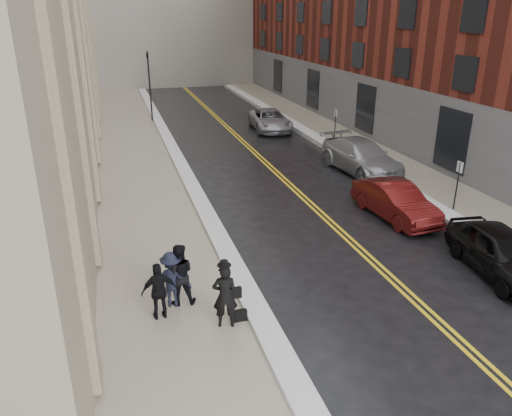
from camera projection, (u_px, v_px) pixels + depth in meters
ground at (380, 369)px, 11.86m from camera, size 160.00×160.00×0.00m
sidewalk_left at (140, 179)px, 24.96m from camera, size 4.00×64.00×0.15m
sidewalk_right at (381, 158)px, 28.45m from camera, size 3.00×64.00×0.15m
lane_stripe_a at (271, 169)px, 26.76m from camera, size 0.12×64.00×0.01m
lane_stripe_b at (275, 169)px, 26.83m from camera, size 0.12×64.00×0.01m
snow_ridge_left at (186, 174)px, 25.53m from camera, size 0.70×60.80×0.26m
snow_ridge_right at (352, 160)px, 27.94m from camera, size 0.85×60.80×0.30m
traffic_signal at (149, 81)px, 36.84m from camera, size 0.18×0.15×5.20m
parking_sign_near at (457, 182)px, 20.55m from camera, size 0.06×0.35×2.23m
parking_sign_far at (335, 123)px, 31.26m from camera, size 0.06×0.35×2.23m
car_black at (501, 252)px, 15.92m from camera, size 2.38×4.67×1.52m
car_maroon at (395, 201)px, 20.26m from camera, size 1.89×4.53×1.46m
car_silver_near at (361, 157)px, 26.08m from camera, size 2.84×5.87×1.65m
car_silver_far at (270, 120)px, 35.33m from camera, size 2.85×5.39×1.45m
pedestrian_main at (225, 296)px, 12.93m from camera, size 0.73×0.55×1.79m
pedestrian_a at (179, 275)px, 13.94m from camera, size 0.95×0.77×1.83m
pedestrian_b at (172, 279)px, 13.87m from camera, size 1.21×0.92×1.65m
pedestrian_c at (159, 291)px, 13.30m from camera, size 0.98×0.47×1.63m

